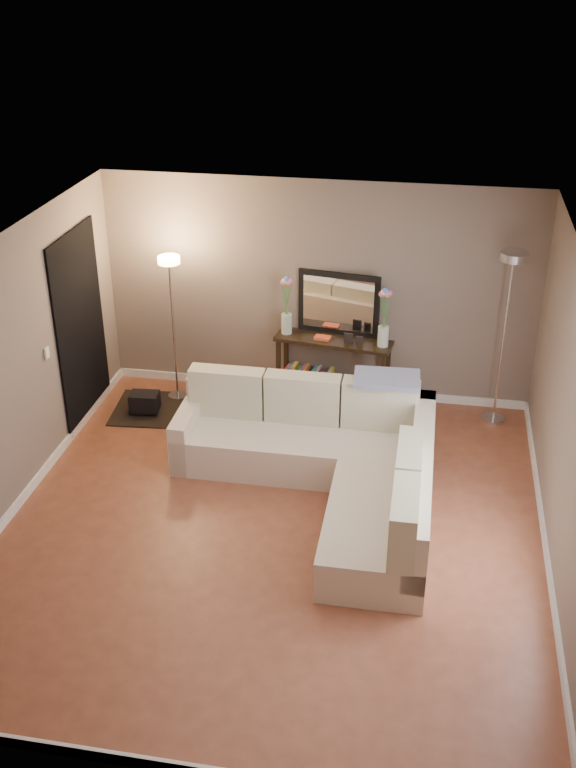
% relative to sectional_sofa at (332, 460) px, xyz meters
% --- Properties ---
extents(floor, '(5.00, 5.50, 0.01)m').
position_rel_sectional_sofa_xyz_m(floor, '(-0.45, -0.71, -0.35)').
color(floor, '#965036').
rests_on(floor, ground).
extents(ceiling, '(5.00, 5.50, 0.01)m').
position_rel_sectional_sofa_xyz_m(ceiling, '(-0.45, -0.71, 2.26)').
color(ceiling, white).
rests_on(ceiling, ground).
extents(wall_back, '(5.00, 0.02, 2.60)m').
position_rel_sectional_sofa_xyz_m(wall_back, '(-0.45, 2.05, 0.96)').
color(wall_back, '#78685C').
rests_on(wall_back, ground).
extents(wall_front, '(5.00, 0.02, 2.60)m').
position_rel_sectional_sofa_xyz_m(wall_front, '(-0.45, -3.47, 0.96)').
color(wall_front, '#78685C').
rests_on(wall_front, ground).
extents(wall_left, '(0.02, 5.50, 2.60)m').
position_rel_sectional_sofa_xyz_m(wall_left, '(-2.96, -0.71, 0.96)').
color(wall_left, '#78685C').
rests_on(wall_left, ground).
extents(wall_right, '(0.02, 5.50, 2.60)m').
position_rel_sectional_sofa_xyz_m(wall_right, '(2.06, -0.71, 0.96)').
color(wall_right, '#78685C').
rests_on(wall_right, ground).
extents(baseboard_back, '(5.00, 0.03, 0.10)m').
position_rel_sectional_sofa_xyz_m(baseboard_back, '(-0.45, 2.02, -0.29)').
color(baseboard_back, white).
rests_on(baseboard_back, ground).
extents(baseboard_left, '(0.03, 5.50, 0.10)m').
position_rel_sectional_sofa_xyz_m(baseboard_left, '(-2.94, -0.71, -0.29)').
color(baseboard_left, white).
rests_on(baseboard_left, ground).
extents(baseboard_right, '(0.03, 5.50, 0.10)m').
position_rel_sectional_sofa_xyz_m(baseboard_right, '(2.03, -0.71, -0.29)').
color(baseboard_right, white).
rests_on(baseboard_right, ground).
extents(doorway, '(0.02, 1.20, 2.20)m').
position_rel_sectional_sofa_xyz_m(doorway, '(-2.93, 0.99, 0.76)').
color(doorway, black).
rests_on(doorway, ground).
extents(switch_plate, '(0.02, 0.08, 0.12)m').
position_rel_sectional_sofa_xyz_m(switch_plate, '(-2.93, 0.14, 0.86)').
color(switch_plate, white).
rests_on(switch_plate, ground).
extents(sectional_sofa, '(2.64, 2.53, 0.93)m').
position_rel_sectional_sofa_xyz_m(sectional_sofa, '(0.00, 0.00, 0.00)').
color(sectional_sofa, beige).
rests_on(sectional_sofa, floor).
extents(throw_blanket, '(0.69, 0.42, 0.09)m').
position_rel_sectional_sofa_xyz_m(throw_blanket, '(0.46, 0.65, 0.61)').
color(throw_blanket, '#7F86A3').
rests_on(throw_blanket, sectional_sofa).
extents(console_table, '(1.38, 0.54, 0.83)m').
position_rel_sectional_sofa_xyz_m(console_table, '(-0.31, 1.80, 0.12)').
color(console_table, black).
rests_on(console_table, floor).
extents(leaning_mirror, '(0.95, 0.17, 0.75)m').
position_rel_sectional_sofa_xyz_m(leaning_mirror, '(-0.20, 1.96, 0.86)').
color(leaning_mirror, black).
rests_on(leaning_mirror, console_table).
extents(table_decor, '(0.57, 0.17, 0.13)m').
position_rel_sectional_sofa_xyz_m(table_decor, '(-0.24, 1.75, 0.51)').
color(table_decor, '#E95229').
rests_on(table_decor, console_table).
extents(flower_vase_left, '(0.16, 0.14, 0.71)m').
position_rel_sectional_sofa_xyz_m(flower_vase_left, '(-0.79, 1.86, 0.77)').
color(flower_vase_left, silver).
rests_on(flower_vase_left, console_table).
extents(flower_vase_right, '(0.16, 0.14, 0.71)m').
position_rel_sectional_sofa_xyz_m(flower_vase_right, '(0.34, 1.71, 0.77)').
color(flower_vase_right, silver).
rests_on(flower_vase_right, console_table).
extents(floor_lamp_lit, '(0.27, 0.27, 1.77)m').
position_rel_sectional_sofa_xyz_m(floor_lamp_lit, '(-2.08, 1.60, 0.91)').
color(floor_lamp_lit, silver).
rests_on(floor_lamp_lit, floor).
extents(floor_lamp_unlit, '(0.33, 0.33, 2.01)m').
position_rel_sectional_sofa_xyz_m(floor_lamp_unlit, '(1.65, 1.70, 1.08)').
color(floor_lamp_unlit, silver).
rests_on(floor_lamp_unlit, floor).
extents(charcoal_rug, '(1.22, 0.96, 0.02)m').
position_rel_sectional_sofa_xyz_m(charcoal_rug, '(-2.14, 1.26, -0.34)').
color(charcoal_rug, black).
rests_on(charcoal_rug, floor).
extents(black_bag, '(0.35, 0.26, 0.21)m').
position_rel_sectional_sofa_xyz_m(black_bag, '(-2.33, 1.14, -0.19)').
color(black_bag, black).
rests_on(black_bag, charcoal_rug).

